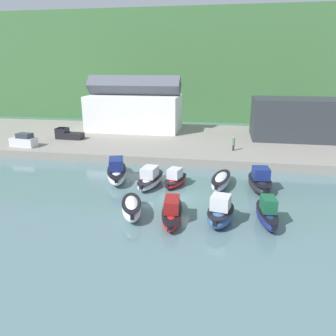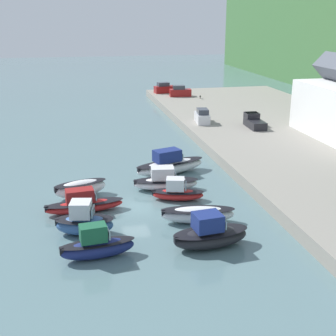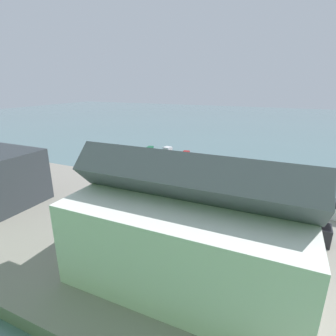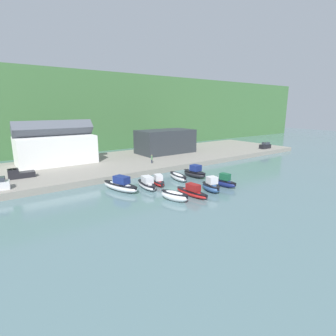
{
  "view_description": "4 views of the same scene",
  "coord_description": "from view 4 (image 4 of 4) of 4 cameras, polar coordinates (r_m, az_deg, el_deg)",
  "views": [
    {
      "loc": [
        4.61,
        -32.11,
        13.81
      ],
      "look_at": [
        -2.04,
        5.71,
        1.63
      ],
      "focal_mm": 35.0,
      "sensor_mm": 36.0,
      "label": 1
    },
    {
      "loc": [
        39.45,
        -5.53,
        16.93
      ],
      "look_at": [
        -4.56,
        4.07,
        2.0
      ],
      "focal_mm": 50.0,
      "sensor_mm": 36.0,
      "label": 2
    },
    {
      "loc": [
        -19.27,
        47.68,
        16.46
      ],
      "look_at": [
        -1.69,
        8.66,
        2.65
      ],
      "focal_mm": 28.0,
      "sensor_mm": 36.0,
      "label": 3
    },
    {
      "loc": [
        -28.16,
        -36.91,
        14.82
      ],
      "look_at": [
        3.43,
        6.8,
        2.33
      ],
      "focal_mm": 28.0,
      "sensor_mm": 36.0,
      "label": 4
    }
  ],
  "objects": [
    {
      "name": "moored_boat_7",
      "position": [
        47.9,
        9.37,
        -3.87
      ],
      "size": [
        3.13,
        5.04,
        2.8
      ],
      "rotation": [
        0.0,
        0.0,
        -0.2
      ],
      "color": "#33568E",
      "rests_on": "ground_plane"
    },
    {
      "name": "moored_boat_5",
      "position": [
        42.73,
        1.37,
        -6.05
      ],
      "size": [
        3.31,
        5.51,
        1.62
      ],
      "rotation": [
        0.0,
        0.0,
        0.3
      ],
      "color": "white",
      "rests_on": "ground_plane"
    },
    {
      "name": "quay_promenade",
      "position": [
        69.71,
        -11.24,
        1.03
      ],
      "size": [
        120.13,
        27.79,
        1.25
      ],
      "color": "gray",
      "rests_on": "ground_plane"
    },
    {
      "name": "ground_plane",
      "position": [
        48.74,
        1.42,
        -4.67
      ],
      "size": [
        320.0,
        320.0,
        0.0
      ],
      "primitive_type": "plane",
      "color": "slate"
    },
    {
      "name": "harbor_clubhouse",
      "position": [
        69.99,
        -23.18,
        4.08
      ],
      "size": [
        18.11,
        9.5,
        10.62
      ],
      "color": "white",
      "rests_on": "quay_promenade"
    },
    {
      "name": "moored_boat_6",
      "position": [
        45.14,
        5.24,
        -5.15
      ],
      "size": [
        2.48,
        7.24,
        2.19
      ],
      "rotation": [
        0.0,
        0.0,
        0.09
      ],
      "color": "red",
      "rests_on": "ground_plane"
    },
    {
      "name": "parked_car_3",
      "position": [
        94.84,
        20.41,
        4.56
      ],
      "size": [
        4.23,
        1.88,
        2.16
      ],
      "rotation": [
        0.0,
        0.0,
        1.55
      ],
      "color": "black",
      "rests_on": "quay_promenade"
    },
    {
      "name": "pickup_truck_0",
      "position": [
        59.31,
        -29.67,
        -1.11
      ],
      "size": [
        4.79,
        2.12,
        1.9
      ],
      "rotation": [
        0.0,
        0.0,
        1.54
      ],
      "color": "black",
      "rests_on": "quay_promenade"
    },
    {
      "name": "moored_boat_4",
      "position": [
        57.18,
        5.83,
        -1.01
      ],
      "size": [
        3.05,
        6.22,
        2.75
      ],
      "rotation": [
        0.0,
        0.0,
        0.11
      ],
      "color": "black",
      "rests_on": "ground_plane"
    },
    {
      "name": "hillside_backdrop",
      "position": [
        120.99,
        -22.86,
        11.33
      ],
      "size": [
        240.0,
        62.36,
        26.62
      ],
      "color": "#42703D",
      "rests_on": "ground_plane"
    },
    {
      "name": "person_on_quay",
      "position": [
        65.32,
        -3.55,
        2.01
      ],
      "size": [
        0.4,
        0.4,
        2.14
      ],
      "color": "#232838",
      "rests_on": "quay_promenade"
    },
    {
      "name": "moored_boat_2",
      "position": [
        51.28,
        -2.18,
        -2.88
      ],
      "size": [
        3.13,
        5.27,
        2.16
      ],
      "rotation": [
        0.0,
        0.0,
        -0.27
      ],
      "color": "red",
      "rests_on": "ground_plane"
    },
    {
      "name": "moored_boat_0",
      "position": [
        48.43,
        -10.32,
        -3.73
      ],
      "size": [
        4.74,
        8.64,
        2.79
      ],
      "rotation": [
        0.0,
        0.0,
        0.31
      ],
      "color": "silver",
      "rests_on": "ground_plane"
    },
    {
      "name": "moored_boat_8",
      "position": [
        51.3,
        12.06,
        -2.93
      ],
      "size": [
        2.21,
        5.66,
        2.63
      ],
      "rotation": [
        0.0,
        0.0,
        0.11
      ],
      "color": "navy",
      "rests_on": "ground_plane"
    },
    {
      "name": "moored_boat_3",
      "position": [
        54.71,
        2.19,
        -1.89
      ],
      "size": [
        2.9,
        6.54,
        1.4
      ],
      "rotation": [
        0.0,
        0.0,
        -0.16
      ],
      "color": "silver",
      "rests_on": "ground_plane"
    },
    {
      "name": "moored_boat_1",
      "position": [
        49.3,
        -4.63,
        -3.46
      ],
      "size": [
        3.01,
        6.8,
        2.38
      ],
      "rotation": [
        0.0,
        0.0,
        -0.13
      ],
      "color": "silver",
      "rests_on": "ground_plane"
    },
    {
      "name": "yacht_club_building",
      "position": [
        80.18,
        -0.55,
        5.81
      ],
      "size": [
        16.98,
        9.32,
        6.97
      ],
      "color": "#2D3338",
      "rests_on": "quay_promenade"
    }
  ]
}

